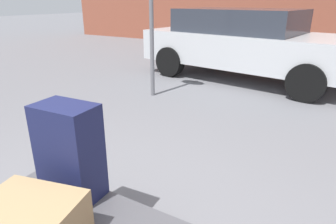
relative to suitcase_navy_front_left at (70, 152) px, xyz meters
name	(u,v)px	position (x,y,z in m)	size (l,w,h in m)	color
suitcase_navy_front_left	(70,152)	(0.00, 0.00, 0.00)	(0.39, 0.25, 0.65)	#191E47
parked_car	(246,42)	(-0.40, 5.12, 0.10)	(4.50, 2.36, 1.42)	silver
no_parking_sign	(151,4)	(-1.40, 3.07, 0.87)	(0.50, 0.07, 2.48)	slate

